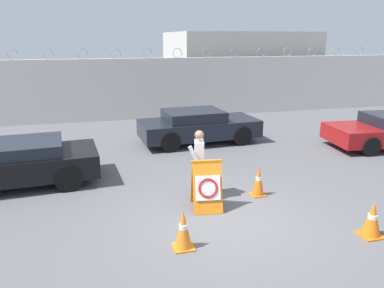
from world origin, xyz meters
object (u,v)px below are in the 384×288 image
(security_guard, at_px, (199,161))
(barricade_sign, at_px, (207,185))
(traffic_cone_near, at_px, (183,229))
(parked_car_rear_sedan, at_px, (198,126))
(traffic_cone_mid, at_px, (372,219))
(traffic_cone_far, at_px, (259,181))
(parked_car_front_coupe, at_px, (16,163))

(security_guard, bearing_deg, barricade_sign, 14.39)
(traffic_cone_near, height_order, parked_car_rear_sedan, parked_car_rear_sedan)
(barricade_sign, xyz_separation_m, traffic_cone_near, (-0.92, -1.51, -0.20))
(traffic_cone_mid, relative_size, traffic_cone_far, 0.94)
(security_guard, xyz_separation_m, parked_car_front_coupe, (-4.47, 2.05, -0.32))
(barricade_sign, height_order, parked_car_front_coupe, parked_car_front_coupe)
(traffic_cone_far, bearing_deg, traffic_cone_mid, -61.38)
(parked_car_front_coupe, xyz_separation_m, parked_car_rear_sedan, (5.84, 2.86, 0.01))
(parked_car_front_coupe, bearing_deg, security_guard, 151.07)
(barricade_sign, relative_size, parked_car_rear_sedan, 0.26)
(traffic_cone_mid, distance_m, parked_car_rear_sedan, 7.74)
(security_guard, bearing_deg, parked_car_rear_sedan, 178.71)
(barricade_sign, height_order, traffic_cone_mid, barricade_sign)
(barricade_sign, relative_size, security_guard, 0.68)
(security_guard, height_order, traffic_cone_near, security_guard)
(traffic_cone_mid, xyz_separation_m, traffic_cone_far, (-1.33, 2.43, 0.02))
(security_guard, distance_m, traffic_cone_near, 2.42)
(traffic_cone_near, bearing_deg, parked_car_front_coupe, 130.10)
(security_guard, xyz_separation_m, traffic_cone_near, (-0.92, -2.16, -0.56))
(traffic_cone_near, relative_size, traffic_cone_mid, 1.06)
(traffic_cone_far, relative_size, parked_car_front_coupe, 0.18)
(traffic_cone_far, bearing_deg, traffic_cone_near, -141.54)
(security_guard, xyz_separation_m, traffic_cone_far, (1.48, -0.26, -0.56))
(traffic_cone_near, height_order, traffic_cone_mid, traffic_cone_near)
(traffic_cone_far, xyz_separation_m, parked_car_rear_sedan, (-0.11, 5.17, 0.25))
(traffic_cone_near, height_order, traffic_cone_far, traffic_cone_far)
(security_guard, height_order, traffic_cone_mid, security_guard)
(barricade_sign, height_order, traffic_cone_far, barricade_sign)
(barricade_sign, bearing_deg, security_guard, 98.50)
(security_guard, relative_size, traffic_cone_far, 2.20)
(traffic_cone_mid, relative_size, parked_car_rear_sedan, 0.16)
(barricade_sign, bearing_deg, parked_car_front_coupe, 157.25)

